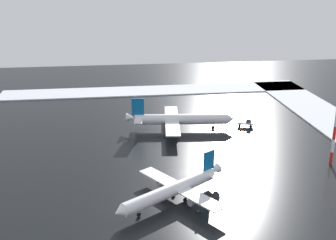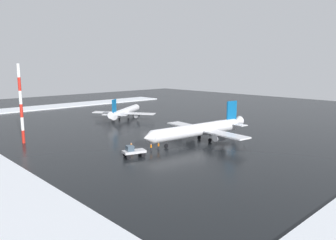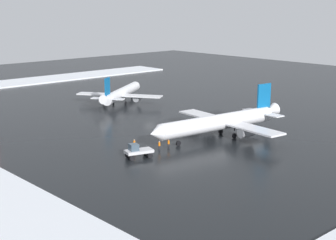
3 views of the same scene
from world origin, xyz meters
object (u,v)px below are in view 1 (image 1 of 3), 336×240
object	(u,v)px
pushback_tug	(246,123)
ground_crew_beside_wing	(228,125)
airplane_foreground_jet	(178,119)
ground_crew_mid_apron	(241,129)
antenna_mast	(335,126)
airplane_parked_portside	(173,189)
ground_crew_by_nose_gear	(221,126)

from	to	relation	value
pushback_tug	ground_crew_beside_wing	xyz separation A→B (m)	(-0.92, 5.65, -0.31)
airplane_foreground_jet	ground_crew_mid_apron	size ratio (longest dim) A/B	18.44
pushback_tug	antenna_mast	distance (m)	31.51
pushback_tug	ground_crew_mid_apron	distance (m)	5.64
ground_crew_mid_apron	ground_crew_beside_wing	distance (m)	4.56
airplane_parked_portside	ground_crew_mid_apron	xyz separation A→B (m)	(35.44, -24.36, -1.66)
pushback_tug	ground_crew_mid_apron	world-z (taller)	pushback_tug
ground_crew_mid_apron	ground_crew_by_nose_gear	distance (m)	6.05
airplane_parked_portside	ground_crew_beside_wing	world-z (taller)	airplane_parked_portside
airplane_foreground_jet	ground_crew_beside_wing	size ratio (longest dim) A/B	18.44
airplane_foreground_jet	ground_crew_by_nose_gear	size ratio (longest dim) A/B	18.44
airplane_foreground_jet	airplane_parked_portside	bearing A→B (deg)	-93.83
airplane_parked_portside	antenna_mast	xyz separation A→B (m)	(12.09, -39.21, 6.90)
airplane_foreground_jet	ground_crew_by_nose_gear	bearing A→B (deg)	1.52
airplane_foreground_jet	antenna_mast	size ratio (longest dim) A/B	1.65
airplane_parked_portside	ground_crew_mid_apron	bearing A→B (deg)	-157.91
pushback_tug	ground_crew_by_nose_gear	world-z (taller)	pushback_tug
ground_crew_mid_apron	ground_crew_beside_wing	size ratio (longest dim) A/B	1.00
ground_crew_beside_wing	antenna_mast	size ratio (longest dim) A/B	0.09
airplane_parked_portside	ground_crew_by_nose_gear	xyz separation A→B (m)	(39.40, -19.78, -1.66)
airplane_parked_portside	ground_crew_by_nose_gear	bearing A→B (deg)	-150.08
airplane_parked_portside	ground_crew_mid_apron	distance (m)	43.04
airplane_foreground_jet	ground_crew_mid_apron	bearing A→B (deg)	-10.01
ground_crew_by_nose_gear	ground_crew_beside_wing	size ratio (longest dim) A/B	1.00
pushback_tug	ground_crew_beside_wing	world-z (taller)	pushback_tug
ground_crew_beside_wing	antenna_mast	world-z (taller)	antenna_mast
airplane_foreground_jet	ground_crew_beside_wing	bearing A→B (deg)	1.53
airplane_parked_portside	antenna_mast	distance (m)	41.61
ground_crew_beside_wing	antenna_mast	distance (m)	33.35
ground_crew_by_nose_gear	ground_crew_beside_wing	world-z (taller)	same
ground_crew_mid_apron	antenna_mast	size ratio (longest dim) A/B	0.09
airplane_parked_portside	ground_crew_mid_apron	size ratio (longest dim) A/B	13.79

